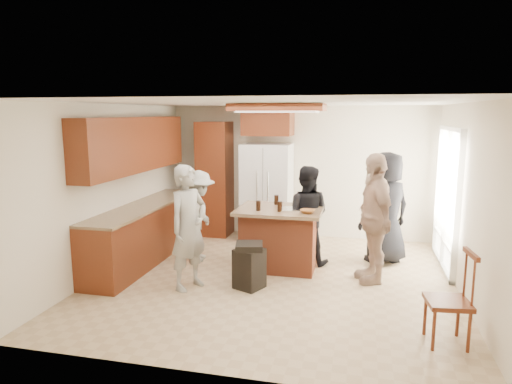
% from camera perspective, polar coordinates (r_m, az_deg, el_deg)
% --- Properties ---
extents(person_front_left, '(0.67, 0.75, 1.69)m').
position_cam_1_polar(person_front_left, '(6.21, -8.42, -4.41)').
color(person_front_left, gray).
rests_on(person_front_left, ground).
extents(person_behind_left, '(0.78, 0.51, 1.56)m').
position_cam_1_polar(person_behind_left, '(7.21, 6.23, -2.89)').
color(person_behind_left, black).
rests_on(person_behind_left, ground).
extents(person_behind_right, '(1.03, 0.97, 1.77)m').
position_cam_1_polar(person_behind_right, '(7.46, 15.95, -1.96)').
color(person_behind_right, black).
rests_on(person_behind_right, ground).
extents(person_side_right, '(0.84, 1.19, 1.83)m').
position_cam_1_polar(person_side_right, '(6.59, 14.51, -3.16)').
color(person_side_right, tan).
rests_on(person_side_right, ground).
extents(person_counter, '(0.54, 0.99, 1.46)m').
position_cam_1_polar(person_counter, '(7.40, -7.18, -2.97)').
color(person_counter, '#999B92').
rests_on(person_counter, ground).
extents(left_cabinetry, '(0.64, 3.00, 2.30)m').
position_cam_1_polar(left_cabinetry, '(7.51, -14.15, -1.26)').
color(left_cabinetry, maroon).
rests_on(left_cabinetry, ground).
extents(back_wall_units, '(1.80, 0.60, 2.45)m').
position_cam_1_polar(back_wall_units, '(8.76, -3.53, 3.39)').
color(back_wall_units, maroon).
rests_on(back_wall_units, ground).
extents(refrigerator, '(0.90, 0.76, 1.80)m').
position_cam_1_polar(refrigerator, '(8.56, 1.37, 0.01)').
color(refrigerator, white).
rests_on(refrigerator, ground).
extents(kitchen_island, '(1.28, 1.03, 0.93)m').
position_cam_1_polar(kitchen_island, '(7.07, 2.99, -5.67)').
color(kitchen_island, '#964126').
rests_on(kitchen_island, ground).
extents(island_items, '(0.89, 0.69, 0.15)m').
position_cam_1_polar(island_items, '(6.83, 4.82, -1.98)').
color(island_items, silver).
rests_on(island_items, kitchen_island).
extents(trash_bin, '(0.45, 0.45, 0.63)m').
position_cam_1_polar(trash_bin, '(6.28, -0.84, -9.16)').
color(trash_bin, black).
rests_on(trash_bin, ground).
extents(spindle_chair, '(0.47, 0.47, 0.99)m').
position_cam_1_polar(spindle_chair, '(5.20, 23.09, -12.53)').
color(spindle_chair, maroon).
rests_on(spindle_chair, ground).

